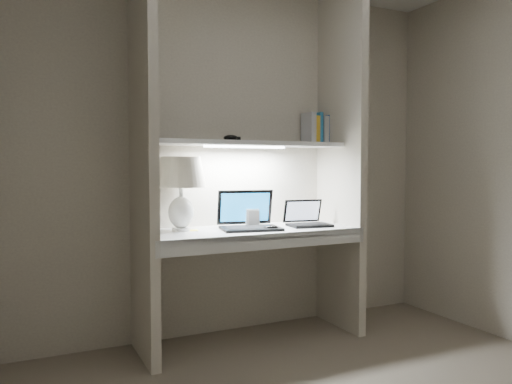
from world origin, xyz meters
TOP-DOWN VIEW (x-y plane):
  - back_wall at (0.00, 1.50)m, footprint 3.20×0.01m
  - alcove_panel_left at (-0.73, 1.23)m, footprint 0.06×0.55m
  - alcove_panel_right at (0.73, 1.23)m, footprint 0.06×0.55m
  - desk at (0.00, 1.23)m, footprint 1.40×0.55m
  - desk_apron at (0.00, 0.96)m, footprint 1.46×0.03m
  - shelf at (0.00, 1.32)m, footprint 1.40×0.36m
  - strip_light at (0.00, 1.32)m, footprint 0.60×0.04m
  - table_lamp at (-0.46, 1.32)m, footprint 0.33×0.33m
  - laptop_main at (-0.02, 1.24)m, footprint 0.44×0.40m
  - laptop_netbook at (0.43, 1.21)m, footprint 0.31×0.28m
  - speaker at (0.05, 1.32)m, footprint 0.11×0.09m
  - mouse at (0.08, 1.08)m, footprint 0.11×0.08m
  - cable_coil at (-0.12, 1.28)m, footprint 0.13×0.13m
  - sticky_note at (-0.39, 1.31)m, footprint 0.09×0.09m
  - book_row at (0.65, 1.41)m, footprint 0.22×0.15m
  - shelf_box at (-0.64, 1.35)m, footprint 0.08×0.06m
  - shelf_gadget at (-0.09, 1.36)m, footprint 0.11×0.09m

SIDE VIEW (x-z plane):
  - desk_apron at x=0.00m, z-range 0.67..0.77m
  - desk at x=0.00m, z-range 0.73..0.77m
  - sticky_note at x=-0.39m, z-range 0.77..0.77m
  - cable_coil at x=-0.12m, z-range 0.77..0.78m
  - mouse at x=0.08m, z-range 0.77..0.81m
  - laptop_netbook at x=0.43m, z-range 0.72..0.90m
  - laptop_main at x=-0.02m, z-range 0.70..0.96m
  - speaker at x=0.05m, z-range 0.77..0.90m
  - table_lamp at x=-0.46m, z-range 0.85..1.34m
  - back_wall at x=0.00m, z-range 0.00..2.50m
  - alcove_panel_left at x=-0.73m, z-range 0.00..2.50m
  - alcove_panel_right at x=0.73m, z-range 0.00..2.50m
  - strip_light at x=0.00m, z-range 1.32..1.34m
  - shelf at x=0.00m, z-range 1.34..1.36m
  - shelf_gadget at x=-0.09m, z-range 1.37..1.41m
  - shelf_box at x=-0.64m, z-range 1.36..1.48m
  - book_row at x=0.65m, z-range 1.36..1.59m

